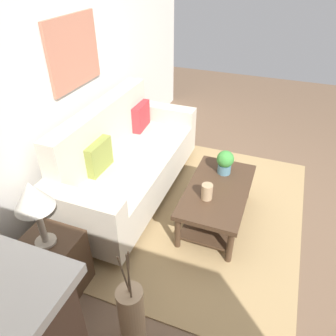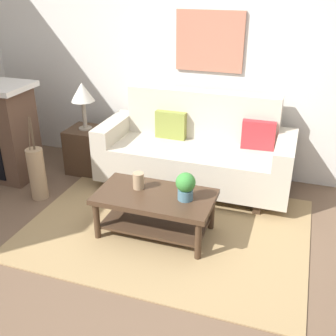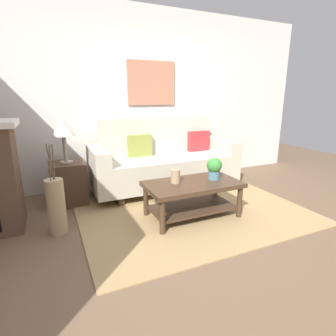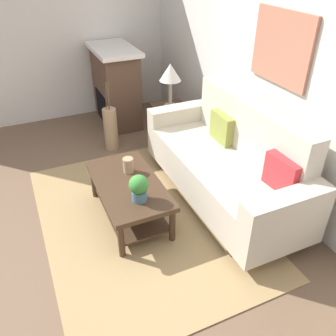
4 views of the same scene
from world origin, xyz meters
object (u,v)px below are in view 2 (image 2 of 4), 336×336
at_px(potted_plant_tabletop, 186,185).
at_px(couch, 195,152).
at_px(table_lamp, 82,94).
at_px(floor_vase, 37,174).
at_px(coffee_table, 155,205).
at_px(tabletop_vase, 138,181).
at_px(throw_pillow_crimson, 258,135).
at_px(throw_pillow_olive, 171,125).
at_px(framed_painting, 209,41).
at_px(side_table, 88,150).

bearing_deg(potted_plant_tabletop, couch, 100.44).
distance_m(table_lamp, floor_vase, 1.08).
bearing_deg(couch, coffee_table, -95.09).
bearing_deg(potted_plant_tabletop, tabletop_vase, 172.88).
xyz_separation_m(couch, throw_pillow_crimson, (0.67, 0.13, 0.25)).
relative_size(potted_plant_tabletop, table_lamp, 0.46).
distance_m(throw_pillow_olive, table_lamp, 1.11).
xyz_separation_m(throw_pillow_crimson, floor_vase, (-2.24, -0.96, -0.39)).
bearing_deg(throw_pillow_crimson, coffee_table, -122.64).
xyz_separation_m(coffee_table, table_lamp, (-1.29, 1.04, 0.68)).
bearing_deg(table_lamp, floor_vase, -102.67).
bearing_deg(couch, floor_vase, -151.99).
distance_m(throw_pillow_crimson, tabletop_vase, 1.49).
bearing_deg(potted_plant_tabletop, coffee_table, -178.49).
bearing_deg(coffee_table, tabletop_vase, 160.30).
xyz_separation_m(throw_pillow_olive, tabletop_vase, (0.05, -1.13, -0.17)).
bearing_deg(couch, table_lamp, -178.55).
relative_size(tabletop_vase, framed_painting, 0.20).
height_order(couch, tabletop_vase, couch).
relative_size(tabletop_vase, side_table, 0.28).
distance_m(coffee_table, framed_painting, 2.00).
xyz_separation_m(coffee_table, side_table, (-1.29, 1.04, -0.03)).
relative_size(coffee_table, floor_vase, 1.88).
distance_m(floor_vase, framed_painting, 2.41).
relative_size(couch, throw_pillow_olive, 6.03).
height_order(throw_pillow_olive, floor_vase, throw_pillow_olive).
relative_size(throw_pillow_crimson, table_lamp, 0.63).
height_order(couch, table_lamp, table_lamp).
distance_m(throw_pillow_olive, framed_painting, 1.03).
height_order(tabletop_vase, floor_vase, tabletop_vase).
relative_size(potted_plant_tabletop, floor_vase, 0.45).
height_order(tabletop_vase, potted_plant_tabletop, potted_plant_tabletop).
bearing_deg(potted_plant_tabletop, floor_vase, 172.44).
bearing_deg(potted_plant_tabletop, side_table, 146.90).
bearing_deg(couch, potted_plant_tabletop, -79.56).
relative_size(throw_pillow_crimson, potted_plant_tabletop, 1.37).
bearing_deg(framed_painting, table_lamp, -160.07).
bearing_deg(tabletop_vase, table_lamp, 138.57).
bearing_deg(floor_vase, framed_painting, 39.71).
height_order(coffee_table, potted_plant_tabletop, potted_plant_tabletop).
height_order(throw_pillow_olive, framed_painting, framed_painting).
xyz_separation_m(throw_pillow_crimson, framed_painting, (-0.67, 0.34, 0.91)).
height_order(throw_pillow_crimson, tabletop_vase, throw_pillow_crimson).
distance_m(coffee_table, side_table, 1.66).
relative_size(throw_pillow_olive, floor_vase, 0.62).
distance_m(couch, throw_pillow_crimson, 0.73).
bearing_deg(couch, framed_painting, 90.00).
xyz_separation_m(floor_vase, framed_painting, (1.56, 1.30, 1.30)).
xyz_separation_m(throw_pillow_olive, coffee_table, (0.24, -1.20, -0.37)).
distance_m(potted_plant_tabletop, table_lamp, 1.93).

